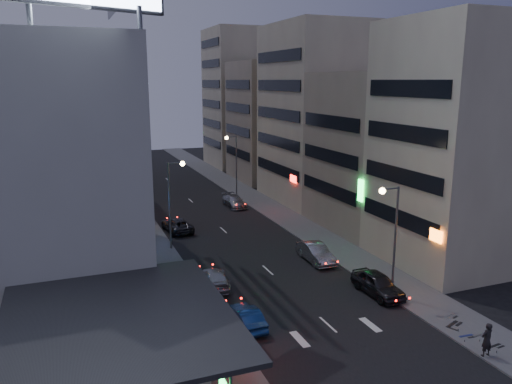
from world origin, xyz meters
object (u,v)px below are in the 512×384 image
parked_car_right_near (378,284)px  scooter_silver_a (485,325)px  road_car_blue (246,317)px  scooter_silver_b (453,307)px  parked_car_right_mid (316,253)px  parked_car_right_far (234,201)px  road_car_silver (215,278)px  scooter_black_b (456,312)px  scooter_black_a (499,335)px  scooter_blue (472,326)px  parked_car_left (177,225)px  person (487,340)px

parked_car_right_near → scooter_silver_a: size_ratio=2.92×
road_car_blue → scooter_silver_b: road_car_blue is taller
parked_car_right_mid → parked_car_right_far: 20.54m
road_car_silver → parked_car_right_mid: bearing=-160.2°
parked_car_right_mid → road_car_blue: size_ratio=1.17×
parked_car_right_near → parked_car_right_far: bearing=91.9°
parked_car_right_far → road_car_silver: 24.36m
parked_car_right_near → parked_car_right_mid: size_ratio=1.01×
scooter_silver_b → scooter_black_b: bearing=128.5°
scooter_black_a → scooter_blue: bearing=18.5°
parked_car_right_far → scooter_silver_a: size_ratio=2.89×
parked_car_left → parked_car_right_near: bearing=110.5°
parked_car_right_near → parked_car_right_mid: bearing=96.4°
parked_car_left → road_car_blue: (-0.44, -21.67, -0.02)m
parked_car_right_near → scooter_black_a: 8.93m
road_car_silver → scooter_black_b: 16.89m
parked_car_right_far → person: bearing=-88.2°
parked_car_right_mid → scooter_black_b: 13.43m
parked_car_left → scooter_blue: bearing=107.7°
person → scooter_silver_b: person is taller
parked_car_right_mid → road_car_silver: bearing=-166.5°
road_car_blue → person: (11.30, -8.24, 0.44)m
road_car_silver → scooter_silver_a: size_ratio=2.81×
person → parked_car_left: bearing=-71.5°
road_car_blue → scooter_blue: bearing=152.1°
parked_car_right_far → parked_car_right_near: bearing=-88.6°
scooter_black_b → scooter_silver_b: 0.90m
parked_car_right_near → parked_car_right_mid: parked_car_right_near is taller
scooter_blue → scooter_black_a: bearing=-151.0°
parked_car_right_mid → scooter_blue: 15.07m
road_car_blue → person: bearing=141.9°
parked_car_right_mid → scooter_blue: bearing=-77.4°
scooter_silver_b → scooter_black_a: bearing=158.9°
road_car_blue → scooter_blue: 13.85m
parked_car_right_near → person: 9.37m
person → scooter_blue: person is taller
parked_car_left → scooter_black_a: 31.77m
road_car_silver → scooter_black_a: size_ratio=2.87×
scooter_black_b → scooter_blue: bearing=147.8°
scooter_silver_b → road_car_silver: bearing=33.1°
scooter_black_a → parked_car_right_mid: bearing=6.0°
parked_car_right_mid → scooter_black_a: bearing=-76.1°
parked_car_left → scooter_blue: parked_car_left is taller
scooter_silver_a → parked_car_right_mid: bearing=12.7°
parked_car_right_mid → parked_car_left: 15.84m
road_car_blue → scooter_black_a: road_car_blue is taller
road_car_silver → scooter_silver_b: road_car_silver is taller
parked_car_right_far → scooter_blue: 35.48m
parked_car_left → scooter_silver_a: parked_car_left is taller
parked_car_right_near → road_car_blue: bearing=-174.9°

